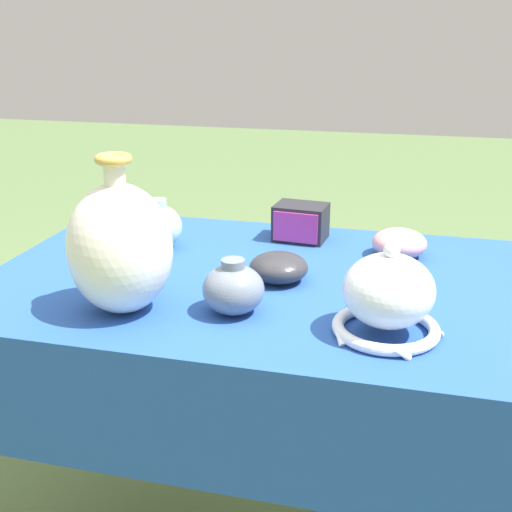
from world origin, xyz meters
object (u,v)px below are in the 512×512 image
Objects in this scene: mosaic_tile_box at (301,222)px; bowl_shallow_charcoal at (279,267)px; jar_round_celadon at (159,226)px; jar_round_slate at (233,289)px; vase_dome_bell at (388,298)px; vase_tall_bulbous at (120,248)px; bowl_shallow_rose at (399,243)px.

bowl_shallow_charcoal is at bearing -83.66° from mosaic_tile_box.
jar_round_celadon is 1.04× the size of jar_round_slate.
mosaic_tile_box is 1.11× the size of jar_round_celadon.
vase_tall_bulbous is at bearing -177.59° from vase_dome_bell.
vase_tall_bulbous is 2.37× the size of bowl_shallow_rose.
mosaic_tile_box is 0.47m from jar_round_slate.
jar_round_celadon is at bearing 149.48° from vase_dome_bell.
mosaic_tile_box is at bearing 63.52° from vase_tall_bulbous.
bowl_shallow_rose is at bearing 41.00° from vase_tall_bulbous.
bowl_shallow_rose is at bearing 8.06° from jar_round_celadon.
jar_round_slate is 0.94× the size of bowl_shallow_charcoal.
mosaic_tile_box is (0.25, 0.51, -0.08)m from vase_tall_bulbous.
vase_dome_bell is at bearing -30.52° from jar_round_celadon.
vase_tall_bulbous is at bearing -78.63° from jar_round_celadon.
vase_dome_bell is 0.29m from jar_round_slate.
bowl_shallow_charcoal is at bearing 40.24° from vase_tall_bulbous.
jar_round_slate is (-0.04, -0.47, 0.00)m from mosaic_tile_box.
bowl_shallow_charcoal is at bearing 140.36° from vase_dome_bell.
vase_dome_bell reaches higher than mosaic_tile_box.
mosaic_tile_box is at bearing 84.55° from jar_round_slate.
jar_round_celadon is at bearing 157.38° from bowl_shallow_charcoal.
mosaic_tile_box is at bearing 116.62° from vase_dome_bell.
jar_round_slate is (0.28, -0.32, -0.01)m from jar_round_celadon.
vase_tall_bulbous reaches higher than bowl_shallow_rose.
vase_dome_bell reaches higher than jar_round_slate.
bowl_shallow_charcoal is 0.33m from bowl_shallow_rose.
jar_round_celadon is 0.36m from bowl_shallow_charcoal.
jar_round_celadon reaches higher than bowl_shallow_rose.
vase_dome_bell reaches higher than jar_round_celadon.
vase_tall_bulbous is 0.37m from jar_round_celadon.
jar_round_celadon is 0.97× the size of bowl_shallow_rose.
vase_tall_bulbous is at bearing -139.76° from bowl_shallow_charcoal.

